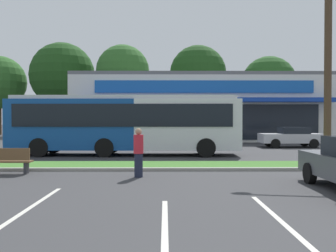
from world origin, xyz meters
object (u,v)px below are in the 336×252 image
at_px(car_1, 48,136).
at_px(car_5, 291,137).
at_px(pedestrian_near_bench, 139,153).
at_px(city_bus, 125,123).
at_px(utility_pole, 325,31).
at_px(bus_stop_bench, 9,160).

relative_size(car_1, car_5, 1.05).
distance_m(car_5, pedestrian_near_bench, 16.67).
bearing_deg(car_5, city_bus, 27.04).
distance_m(city_bus, pedestrian_near_bench, 8.02).
bearing_deg(car_1, utility_pole, 143.10).
bearing_deg(pedestrian_near_bench, car_5, 37.34).
height_order(utility_pole, car_5, utility_pole).
bearing_deg(bus_stop_bench, utility_pole, -170.55).
bearing_deg(bus_stop_bench, car_5, -138.70).
bearing_deg(car_5, bus_stop_bench, 41.30).
bearing_deg(city_bus, pedestrian_near_bench, -79.42).
xyz_separation_m(bus_stop_bench, car_1, (-2.75, 13.35, 0.24)).
bearing_deg(pedestrian_near_bench, city_bus, 82.51).
bearing_deg(city_bus, bus_stop_bench, -114.68).
height_order(bus_stop_bench, pedestrian_near_bench, pedestrian_near_bench).
height_order(car_5, pedestrian_near_bench, pedestrian_near_bench).
relative_size(car_5, pedestrian_near_bench, 2.51).
xyz_separation_m(utility_pole, pedestrian_near_bench, (-7.56, -2.80, -4.83)).
relative_size(bus_stop_bench, car_5, 0.38).
xyz_separation_m(bus_stop_bench, pedestrian_near_bench, (4.75, -0.75, 0.34)).
bearing_deg(car_5, utility_pole, 78.35).
xyz_separation_m(city_bus, pedestrian_near_bench, (1.29, -7.86, -0.92)).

